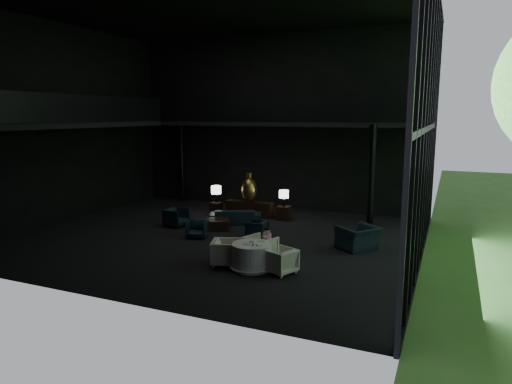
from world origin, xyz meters
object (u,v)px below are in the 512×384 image
at_px(side_table_right, 284,213).
at_px(child, 267,236).
at_px(side_table_left, 216,208).
at_px(dining_chair_north, 261,246).
at_px(bronze_urn, 249,189).
at_px(window_armchair, 358,232).
at_px(lounge_armchair_south, 197,229).
at_px(sofa, 235,214).
at_px(dining_chair_west, 226,250).
at_px(table_lamp_right, 284,195).
at_px(table_lamp_left, 216,191).
at_px(lounge_armchair_west, 176,216).
at_px(dining_table, 252,258).
at_px(console, 249,209).
at_px(dining_chair_east, 280,260).
at_px(coffee_table, 218,224).
at_px(lounge_armchair_east, 257,229).

distance_m(side_table_right, child, 5.39).
xyz_separation_m(side_table_left, dining_chair_north, (4.39, -5.35, 0.21)).
height_order(bronze_urn, side_table_right, bronze_urn).
bearing_deg(window_armchair, lounge_armchair_south, -44.94).
relative_size(sofa, dining_chair_west, 2.34).
relative_size(table_lamp_right, sofa, 0.32).
distance_m(table_lamp_left, dining_chair_north, 6.97).
relative_size(sofa, lounge_armchair_south, 3.27).
relative_size(lounge_armchair_west, dining_table, 0.63).
xyz_separation_m(console, window_armchair, (5.29, -3.11, 0.25)).
xyz_separation_m(table_lamp_left, sofa, (1.63, -1.43, -0.63)).
xyz_separation_m(bronze_urn, side_table_left, (-1.60, -0.04, -0.94)).
xyz_separation_m(console, table_lamp_left, (-1.60, -0.03, 0.71)).
bearing_deg(dining_chair_east, table_lamp_right, -137.23).
height_order(table_lamp_right, coffee_table, table_lamp_right).
distance_m(side_table_right, table_lamp_right, 0.78).
height_order(dining_chair_north, dining_chair_west, dining_chair_north).
relative_size(lounge_armchair_west, coffee_table, 0.92).
bearing_deg(lounge_armchair_west, child, -111.85).
xyz_separation_m(dining_chair_north, dining_chair_west, (-0.77, -0.78, -0.01)).
xyz_separation_m(window_armchair, coffee_table, (-5.49, 0.57, -0.39)).
bearing_deg(table_lamp_left, bronze_urn, 0.41).
height_order(side_table_right, lounge_armchair_south, lounge_armchair_south).
bearing_deg(coffee_table, sofa, 78.06).
distance_m(side_table_left, table_lamp_left, 0.79).
xyz_separation_m(sofa, lounge_armchair_east, (1.65, -1.62, -0.10)).
height_order(sofa, window_armchair, window_armchair).
distance_m(table_lamp_right, dining_chair_west, 6.20).
bearing_deg(dining_chair_west, console, -0.38).
height_order(window_armchair, dining_table, window_armchair).
xyz_separation_m(coffee_table, dining_table, (3.06, -3.69, 0.13)).
bearing_deg(child, sofa, -52.26).
distance_m(lounge_armchair_south, dining_table, 3.91).
xyz_separation_m(table_lamp_right, dining_chair_east, (2.14, -6.18, -0.68)).
distance_m(console, lounge_armchair_south, 3.93).
bearing_deg(lounge_armchair_east, child, 29.64).
height_order(coffee_table, dining_chair_west, dining_chair_west).
bearing_deg(side_table_right, console, 179.93).
bearing_deg(dining_table, coffee_table, 129.69).
relative_size(side_table_right, table_lamp_right, 0.86).
height_order(lounge_armchair_west, dining_chair_west, dining_chair_west).
bearing_deg(lounge_armchair_south, side_table_right, 48.27).
distance_m(bronze_urn, child, 5.98).
bearing_deg(window_armchair, dining_chair_west, -9.83).
distance_m(side_table_left, dining_table, 7.61).
distance_m(table_lamp_right, coffee_table, 3.21).
xyz_separation_m(console, dining_chair_west, (2.03, -6.19, 0.11)).
relative_size(dining_table, dining_chair_east, 1.66).
distance_m(side_table_left, lounge_armchair_east, 4.45).
xyz_separation_m(side_table_right, dining_chair_north, (1.19, -5.41, 0.16)).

